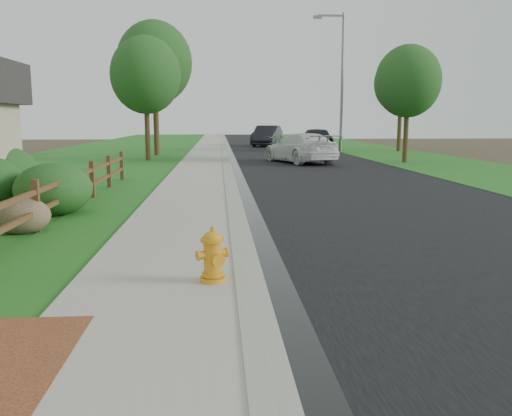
{
  "coord_description": "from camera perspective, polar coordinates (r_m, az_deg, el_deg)",
  "views": [
    {
      "loc": [
        -0.01,
        -5.62,
        2.24
      ],
      "look_at": [
        0.64,
        3.62,
        0.74
      ],
      "focal_mm": 38.0,
      "sensor_mm": 36.0,
      "label": 1
    }
  ],
  "objects": [
    {
      "name": "ground",
      "position": [
        6.05,
        -3.72,
        -12.57
      ],
      "size": [
        120.0,
        120.0,
        0.0
      ],
      "primitive_type": "plane",
      "color": "#3D3521"
    },
    {
      "name": "road",
      "position": [
        40.94,
        2.5,
        6.1
      ],
      "size": [
        8.0,
        90.0,
        0.02
      ],
      "primitive_type": "cube",
      "color": "black",
      "rests_on": "ground"
    },
    {
      "name": "curb",
      "position": [
        40.68,
        -3.42,
        6.14
      ],
      "size": [
        0.4,
        90.0,
        0.12
      ],
      "primitive_type": "cube",
      "color": "gray",
      "rests_on": "ground"
    },
    {
      "name": "wet_gutter",
      "position": [
        40.68,
        -2.92,
        6.09
      ],
      "size": [
        0.5,
        90.0,
        0.0
      ],
      "primitive_type": "cube",
      "color": "black",
      "rests_on": "road"
    },
    {
      "name": "sidewalk",
      "position": [
        40.68,
        -5.26,
        6.11
      ],
      "size": [
        2.2,
        90.0,
        0.1
      ],
      "primitive_type": "cube",
      "color": "#A39D8E",
      "rests_on": "ground"
    },
    {
      "name": "grass_strip",
      "position": [
        40.77,
        -7.95,
        6.03
      ],
      "size": [
        1.6,
        90.0,
        0.06
      ],
      "primitive_type": "cube",
      "color": "#225C1A",
      "rests_on": "ground"
    },
    {
      "name": "lawn_near",
      "position": [
        41.45,
        -15.17,
        5.84
      ],
      "size": [
        9.0,
        90.0,
        0.04
      ],
      "primitive_type": "cube",
      "color": "#225C1A",
      "rests_on": "ground"
    },
    {
      "name": "verge_far",
      "position": [
        42.27,
        11.89,
        6.02
      ],
      "size": [
        6.0,
        90.0,
        0.04
      ],
      "primitive_type": "cube",
      "color": "#225C1A",
      "rests_on": "ground"
    },
    {
      "name": "ranch_fence",
      "position": [
        12.65,
        -20.45,
        1.26
      ],
      "size": [
        0.12,
        16.92,
        1.1
      ],
      "color": "#473217",
      "rests_on": "ground"
    },
    {
      "name": "fire_hydrant",
      "position": [
        7.28,
        -4.58,
        -5.11
      ],
      "size": [
        0.49,
        0.4,
        0.75
      ],
      "color": "gold",
      "rests_on": "sidewalk"
    },
    {
      "name": "white_suv",
      "position": [
        28.78,
        4.65,
        6.33
      ],
      "size": [
        3.84,
        5.79,
        1.56
      ],
      "primitive_type": "imported",
      "rotation": [
        0.0,
        0.0,
        3.48
      ],
      "color": "silver",
      "rests_on": "road"
    },
    {
      "name": "dark_car_mid",
      "position": [
        40.24,
        6.31,
        7.23
      ],
      "size": [
        2.13,
        5.07,
        1.71
      ],
      "primitive_type": "imported",
      "rotation": [
        0.0,
        0.0,
        3.12
      ],
      "color": "black",
      "rests_on": "road"
    },
    {
      "name": "dark_car_far",
      "position": [
        47.12,
        1.19,
        7.6
      ],
      "size": [
        3.27,
        5.67,
        1.77
      ],
      "primitive_type": "imported",
      "rotation": [
        0.0,
        0.0,
        -0.28
      ],
      "color": "black",
      "rests_on": "road"
    },
    {
      "name": "streetlight",
      "position": [
        39.34,
        8.81,
        13.74
      ],
      "size": [
        2.2,
        0.24,
        9.54
      ],
      "color": "gray",
      "rests_on": "ground"
    },
    {
      "name": "boulder",
      "position": [
        11.64,
        -23.46,
        -0.77
      ],
      "size": [
        1.14,
        0.86,
        0.75
      ],
      "primitive_type": "ellipsoid",
      "rotation": [
        0.0,
        0.0,
        -0.01
      ],
      "color": "brown",
      "rests_on": "ground"
    },
    {
      "name": "shrub_b",
      "position": [
        13.63,
        -20.55,
        1.84
      ],
      "size": [
        2.02,
        2.02,
        1.26
      ],
      "primitive_type": "ellipsoid",
      "rotation": [
        0.0,
        0.0,
        -0.14
      ],
      "color": "#184117",
      "rests_on": "ground"
    },
    {
      "name": "tree_near_left",
      "position": [
        30.84,
        -11.54,
        13.53
      ],
      "size": [
        3.82,
        3.82,
        6.76
      ],
      "color": "#342215",
      "rests_on": "ground"
    },
    {
      "name": "tree_near_right",
      "position": [
        29.69,
        15.72,
        12.71
      ],
      "size": [
        3.38,
        3.38,
        6.09
      ],
      "color": "#342215",
      "rests_on": "ground"
    },
    {
      "name": "tree_mid_left",
      "position": [
        35.32,
        -10.64,
        14.79
      ],
      "size": [
        4.66,
        4.66,
        8.34
      ],
      "color": "#342215",
      "rests_on": "ground"
    },
    {
      "name": "tree_mid_right",
      "position": [
        40.69,
        15.04,
        12.52
      ],
      "size": [
        3.81,
        3.81,
        6.91
      ],
      "color": "#342215",
      "rests_on": "ground"
    }
  ]
}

